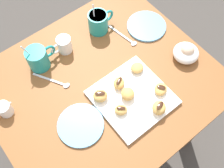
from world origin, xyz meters
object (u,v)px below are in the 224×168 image
beignet_1 (119,83)px  beignet_2 (121,110)px  coffee_mug_teal_right (99,22)px  beignet_0 (161,89)px  ice_cream_bowl (186,52)px  beignet_3 (159,108)px  beignet_6 (128,94)px  beignet_5 (100,96)px  saucer_sky_right (81,125)px  coffee_mug_teal_left (38,58)px  saucer_sky_left (146,26)px  dining_table (103,99)px  cream_pitcher_white (64,44)px  chocolate_sauce_pitcher (4,109)px  beignet_4 (137,68)px  pastry_plate_square (132,97)px

beignet_1 → beignet_2: 0.11m
coffee_mug_teal_right → beignet_0: (-0.01, -0.40, -0.02)m
coffee_mug_teal_right → ice_cream_bowl: 0.39m
beignet_3 → beignet_6: size_ratio=1.03×
beignet_5 → beignet_2: bearing=-74.4°
saucer_sky_right → beignet_1: (0.21, 0.04, 0.03)m
coffee_mug_teal_left → ice_cream_bowl: 0.60m
ice_cream_bowl → beignet_1: bearing=168.7°
beignet_2 → beignet_6: size_ratio=0.87×
saucer_sky_left → dining_table: bearing=-162.8°
cream_pitcher_white → chocolate_sauce_pitcher: (-0.33, -0.10, -0.01)m
beignet_4 → beignet_5: size_ratio=0.95×
chocolate_sauce_pitcher → beignet_1: size_ratio=1.70×
beignet_1 → beignet_6: size_ratio=1.00×
ice_cream_bowl → beignet_4: size_ratio=2.05×
coffee_mug_teal_right → beignet_2: 0.41m
cream_pitcher_white → saucer_sky_left: bearing=-18.9°
dining_table → ice_cream_bowl: size_ratio=8.22×
beignet_5 → beignet_6: bearing=-34.8°
coffee_mug_teal_left → beignet_0: size_ratio=2.60×
beignet_0 → pastry_plate_square: bearing=154.3°
pastry_plate_square → beignet_5: bearing=143.9°
beignet_4 → ice_cream_bowl: bearing=-19.0°
dining_table → chocolate_sauce_pitcher: size_ratio=9.54×
coffee_mug_teal_right → beignet_1: bearing=-112.2°
beignet_2 → beignet_5: (-0.03, 0.09, 0.00)m
saucer_sky_left → beignet_5: size_ratio=3.19×
pastry_plate_square → chocolate_sauce_pitcher: size_ratio=2.92×
pastry_plate_square → coffee_mug_teal_left: 0.41m
pastry_plate_square → ice_cream_bowl: 0.30m
coffee_mug_teal_left → beignet_5: coffee_mug_teal_left is taller
pastry_plate_square → beignet_5: size_ratio=4.90×
coffee_mug_teal_left → saucer_sky_left: 0.50m
saucer_sky_right → pastry_plate_square: bearing=-8.7°
beignet_5 → cream_pitcher_white: bearing=85.1°
saucer_sky_right → beignet_2: bearing=-19.9°
beignet_4 → beignet_1: bearing=-174.7°
beignet_4 → beignet_6: size_ratio=0.96×
beignet_3 → pastry_plate_square: bearing=111.0°
pastry_plate_square → beignet_5: beignet_5 is taller
beignet_1 → beignet_3: beignet_3 is taller
beignet_6 → coffee_mug_teal_left: bearing=118.3°
pastry_plate_square → cream_pitcher_white: (-0.08, 0.35, 0.03)m
dining_table → beignet_5: size_ratio=16.00×
coffee_mug_teal_left → chocolate_sauce_pitcher: coffee_mug_teal_left is taller
pastry_plate_square → beignet_3: beignet_3 is taller
coffee_mug_teal_right → saucer_sky_left: coffee_mug_teal_right is taller
saucer_sky_left → beignet_5: (-0.38, -0.16, 0.03)m
ice_cream_bowl → beignet_3: bearing=-156.6°
pastry_plate_square → saucer_sky_left: bearing=39.3°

